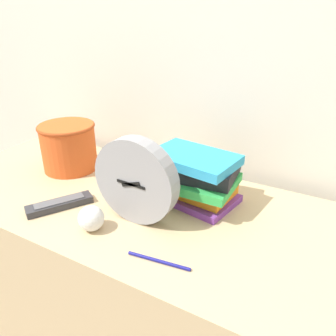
{
  "coord_description": "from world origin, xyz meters",
  "views": [
    {
      "loc": [
        0.54,
        -0.41,
        1.29
      ],
      "look_at": [
        0.14,
        0.3,
        0.91
      ],
      "focal_mm": 35.0,
      "sensor_mm": 36.0,
      "label": 1
    }
  ],
  "objects_px": {
    "tv_remote": "(60,204)",
    "desk_clock": "(135,181)",
    "book_stack": "(198,177)",
    "pen": "(159,261)",
    "basket": "(69,145)",
    "crumpled_paper_ball": "(91,218)"
  },
  "relations": [
    {
      "from": "tv_remote",
      "to": "crumpled_paper_ball",
      "type": "distance_m",
      "value": 0.16
    },
    {
      "from": "desk_clock",
      "to": "pen",
      "type": "height_order",
      "value": "desk_clock"
    },
    {
      "from": "desk_clock",
      "to": "tv_remote",
      "type": "xyz_separation_m",
      "value": [
        -0.23,
        -0.06,
        -0.11
      ]
    },
    {
      "from": "basket",
      "to": "tv_remote",
      "type": "relative_size",
      "value": 1.07
    },
    {
      "from": "book_stack",
      "to": "basket",
      "type": "distance_m",
      "value": 0.5
    },
    {
      "from": "tv_remote",
      "to": "crumpled_paper_ball",
      "type": "relative_size",
      "value": 2.74
    },
    {
      "from": "desk_clock",
      "to": "tv_remote",
      "type": "relative_size",
      "value": 1.28
    },
    {
      "from": "desk_clock",
      "to": "book_stack",
      "type": "xyz_separation_m",
      "value": [
        0.1,
        0.17,
        -0.04
      ]
    },
    {
      "from": "book_stack",
      "to": "basket",
      "type": "bearing_deg",
      "value": -178.43
    },
    {
      "from": "tv_remote",
      "to": "desk_clock",
      "type": "bearing_deg",
      "value": 14.39
    },
    {
      "from": "pen",
      "to": "desk_clock",
      "type": "bearing_deg",
      "value": 139.5
    },
    {
      "from": "desk_clock",
      "to": "pen",
      "type": "xyz_separation_m",
      "value": [
        0.14,
        -0.12,
        -0.11
      ]
    },
    {
      "from": "crumpled_paper_ball",
      "to": "pen",
      "type": "xyz_separation_m",
      "value": [
        0.22,
        -0.02,
        -0.03
      ]
    },
    {
      "from": "tv_remote",
      "to": "pen",
      "type": "bearing_deg",
      "value": -9.26
    },
    {
      "from": "book_stack",
      "to": "crumpled_paper_ball",
      "type": "bearing_deg",
      "value": -124.01
    },
    {
      "from": "tv_remote",
      "to": "pen",
      "type": "height_order",
      "value": "tv_remote"
    },
    {
      "from": "book_stack",
      "to": "basket",
      "type": "height_order",
      "value": "basket"
    },
    {
      "from": "book_stack",
      "to": "tv_remote",
      "type": "bearing_deg",
      "value": -145.49
    },
    {
      "from": "desk_clock",
      "to": "tv_remote",
      "type": "height_order",
      "value": "desk_clock"
    },
    {
      "from": "book_stack",
      "to": "pen",
      "type": "relative_size",
      "value": 1.71
    },
    {
      "from": "pen",
      "to": "tv_remote",
      "type": "bearing_deg",
      "value": 170.74
    },
    {
      "from": "basket",
      "to": "tv_remote",
      "type": "bearing_deg",
      "value": -52.66
    }
  ]
}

